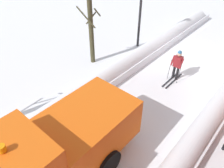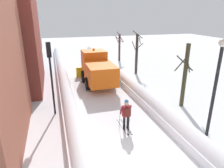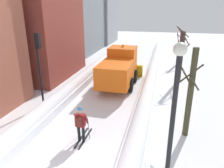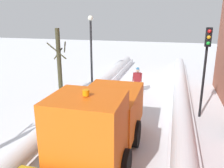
# 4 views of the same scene
# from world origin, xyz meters

# --- Properties ---
(snowbank_right) EXTENTS (1.10, 36.00, 0.95)m
(snowbank_right) POSITION_xyz_m (2.72, 10.00, 0.39)
(snowbank_right) COLOR white
(snowbank_right) RESTS_ON ground
(plow_truck) EXTENTS (3.20, 5.98, 3.12)m
(plow_truck) POSITION_xyz_m (0.26, 10.13, 1.48)
(plow_truck) COLOR orange
(plow_truck) RESTS_ON ground
(skier) EXTENTS (0.62, 1.80, 1.81)m
(skier) POSITION_xyz_m (0.12, 2.18, 1.00)
(skier) COLOR black
(skier) RESTS_ON ground
(bare_tree_near) EXTENTS (1.19, 1.34, 4.40)m
(bare_tree_near) POSITION_xyz_m (4.96, 3.95, 2.25)
(bare_tree_near) COLOR #3B3823
(bare_tree_near) RESTS_ON ground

